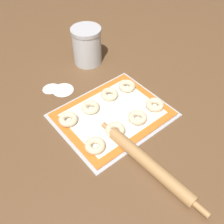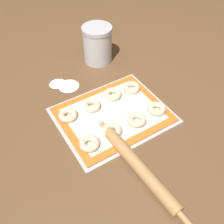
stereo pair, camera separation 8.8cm
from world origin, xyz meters
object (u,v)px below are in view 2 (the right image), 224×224
baking_tray (112,116)px  flour_canister (97,44)px  rolling_pin (140,168)px  bagel_front_far_left (89,144)px  bagel_back_far_right (132,88)px  bagel_front_mid_right (137,120)px  bagel_front_far_right (157,109)px  bagel_back_far_left (68,115)px  bagel_front_mid_left (112,130)px  bagel_back_mid_left (92,105)px  bagel_back_mid_right (113,94)px

baking_tray → flour_canister: (0.14, 0.35, 0.08)m
rolling_pin → baking_tray: bearing=78.0°
baking_tray → bagel_front_far_left: 0.17m
baking_tray → bagel_back_far_right: size_ratio=5.81×
bagel_front_mid_right → bagel_front_far_right: size_ratio=1.00×
bagel_front_far_right → bagel_back_far_left: same height
bagel_front_mid_right → bagel_back_far_left: size_ratio=1.00×
bagel_front_mid_left → bagel_back_far_left: size_ratio=1.00×
bagel_front_far_left → rolling_pin: 0.19m
bagel_front_mid_left → flour_canister: size_ratio=0.42×
bagel_front_far_right → bagel_back_far_right: size_ratio=1.00×
bagel_back_far_left → bagel_back_mid_left: same height
bagel_back_far_left → baking_tray: bearing=-26.5°
bagel_front_mid_right → rolling_pin: rolling_pin is taller
bagel_front_far_left → bagel_front_far_right: 0.30m
bagel_front_far_left → bagel_back_far_right: same height
baking_tray → bagel_front_far_right: size_ratio=5.81×
bagel_front_far_left → bagel_back_far_right: 0.33m
bagel_back_far_left → rolling_pin: size_ratio=0.16×
bagel_front_mid_left → flour_canister: (0.19, 0.42, 0.06)m
baking_tray → bagel_back_far_left: bagel_back_far_left is taller
baking_tray → bagel_front_mid_left: bagel_front_mid_left is taller
bagel_front_far_left → bagel_back_mid_left: bearing=58.8°
bagel_front_mid_right → bagel_front_far_right: 0.10m
bagel_back_mid_left → rolling_pin: 0.32m
flour_canister → bagel_back_far_right: bearing=-89.2°
bagel_back_mid_left → bagel_back_mid_right: size_ratio=1.00×
bagel_back_mid_left → bagel_front_mid_left: bearing=-89.6°
bagel_front_mid_left → flour_canister: 0.46m
bagel_front_mid_left → rolling_pin: size_ratio=0.16×
bagel_back_mid_right → flour_canister: size_ratio=0.42×
bagel_back_mid_right → flour_canister: bearing=72.4°
bagel_front_far_left → rolling_pin: size_ratio=0.16×
bagel_back_far_right → flour_canister: 0.28m
bagel_front_far_left → bagel_back_mid_right: same height
baking_tray → bagel_front_far_right: bagel_front_far_right is taller
bagel_back_mid_left → bagel_back_far_right: (0.19, 0.00, 0.00)m
bagel_back_far_left → bagel_back_far_right: size_ratio=1.00×
bagel_front_mid_right → flour_canister: (0.08, 0.43, 0.06)m
bagel_back_far_right → bagel_back_mid_right: bearing=175.4°
baking_tray → bagel_back_far_left: bearing=153.5°
baking_tray → rolling_pin: bearing=-102.0°
bagel_front_far_left → bagel_back_far_right: bearing=29.3°
bagel_front_far_right → rolling_pin: rolling_pin is taller
bagel_front_far_left → bagel_front_far_right: size_ratio=1.00×
bagel_front_far_right → bagel_back_mid_left: same height
bagel_front_mid_left → bagel_front_far_right: 0.20m
bagel_back_far_right → rolling_pin: bearing=-121.1°
flour_canister → bagel_front_mid_right: bearing=-101.0°
bagel_back_mid_left → flour_canister: 0.34m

